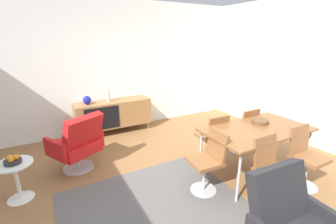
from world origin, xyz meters
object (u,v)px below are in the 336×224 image
dining_chair_front_left (271,168)px  lounge_chair_red (78,143)px  wooden_bowl_on_table (260,122)px  side_table_round (16,177)px  dining_chair_back_right (244,128)px  dining_table (257,131)px  vase_cobalt (108,95)px  fruit_bowl (12,160)px  dining_chair_back_left (213,136)px  vase_sculptural_dark (87,100)px  sideboard (114,113)px  dining_chair_near_window (209,159)px  dining_chair_front_right (305,155)px

dining_chair_front_left → lounge_chair_red: (-1.99, 1.95, -0.00)m
wooden_bowl_on_table → side_table_round: 3.50m
dining_chair_back_right → wooden_bowl_on_table: bearing=-108.9°
lounge_chair_red → dining_table: bearing=-30.8°
vase_cobalt → side_table_round: vase_cobalt is taller
side_table_round → fruit_bowl: (0.00, -0.00, 0.24)m
dining_chair_front_left → side_table_round: bearing=150.4°
side_table_round → dining_chair_back_right: bearing=-7.7°
dining_chair_front_left → dining_table: bearing=57.9°
vase_cobalt → dining_chair_back_right: (1.85, -2.07, -0.39)m
dining_chair_front_left → side_table_round: 3.22m
dining_chair_back_left → vase_sculptural_dark: bearing=127.4°
dining_table → dining_chair_back_right: size_ratio=1.87×
dining_table → dining_chair_front_left: 0.70m
sideboard → fruit_bowl: 2.36m
dining_chair_front_left → dining_chair_near_window: size_ratio=1.00×
side_table_round → lounge_chair_red: bearing=23.8°
dining_chair_front_right → lounge_chair_red: 3.32m
side_table_round → sideboard: bearing=42.5°
dining_chair_front_left → dining_chair_near_window: same height
vase_sculptural_dark → side_table_round: vase_sculptural_dark is taller
dining_table → dining_chair_front_left: size_ratio=1.87×
wooden_bowl_on_table → dining_chair_front_right: 0.76m
vase_sculptural_dark → fruit_bowl: vase_sculptural_dark is taller
dining_table → sideboard: bearing=118.2°
dining_chair_back_left → fruit_bowl: bearing=170.4°
dining_chair_front_left → fruit_bowl: (-2.80, 1.59, 0.09)m
side_table_round → fruit_bowl: bearing=-76.2°
wooden_bowl_on_table → lounge_chair_red: bearing=153.3°
wooden_bowl_on_table → dining_chair_near_window: dining_chair_near_window is taller
dining_table → dining_chair_back_left: dining_chair_back_left is taller
wooden_bowl_on_table → dining_chair_near_window: 1.14m
wooden_bowl_on_table → fruit_bowl: 3.48m
sideboard → fruit_bowl: (-1.74, -1.60, 0.12)m
vase_cobalt → dining_chair_back_right: 2.81m
vase_sculptural_dark → dining_chair_back_right: size_ratio=0.21×
vase_cobalt → vase_sculptural_dark: vase_cobalt is taller
fruit_bowl → dining_chair_near_window: bearing=-24.6°
dining_chair_front_left → dining_chair_near_window: bearing=134.2°
dining_table → wooden_bowl_on_table: 0.24m
dining_chair_front_right → fruit_bowl: 3.85m
vase_cobalt → vase_sculptural_dark: size_ratio=1.62×
wooden_bowl_on_table → dining_chair_back_left: dining_chair_back_left is taller
vase_cobalt → wooden_bowl_on_table: vase_cobalt is taller
dining_table → wooden_bowl_on_table: wooden_bowl_on_table is taller
vase_sculptural_dark → dining_table: size_ratio=0.11×
dining_chair_front_left → side_table_round: size_ratio=1.65×
sideboard → dining_chair_front_left: 3.36m
dining_chair_near_window → side_table_round: (-2.26, 1.04, -0.15)m
dining_table → dining_chair_back_right: 0.70m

